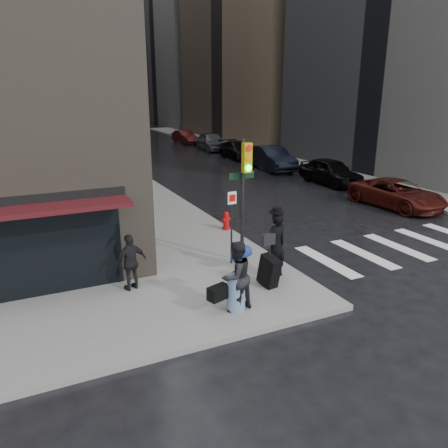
{
  "coord_description": "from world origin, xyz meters",
  "views": [
    {
      "loc": [
        -5.33,
        -9.69,
        5.46
      ],
      "look_at": [
        0.42,
        2.44,
        1.3
      ],
      "focal_mm": 35.0,
      "sensor_mm": 36.0,
      "label": 1
    }
  ],
  "objects_px": {
    "fire_hydrant": "(226,221)",
    "parked_car_0": "(397,194)",
    "parked_car_1": "(331,171)",
    "parked_car_4": "(211,141)",
    "man_overcoat": "(274,249)",
    "man_greycoat": "(131,262)",
    "man_jeans": "(236,276)",
    "traffic_light": "(243,185)",
    "parked_car_3": "(238,150)",
    "parked_car_2": "(272,158)",
    "parked_car_5": "(185,137)"
  },
  "relations": [
    {
      "from": "man_overcoat",
      "to": "traffic_light",
      "type": "bearing_deg",
      "value": -88.56
    },
    {
      "from": "parked_car_0",
      "to": "parked_car_1",
      "type": "distance_m",
      "value": 5.7
    },
    {
      "from": "parked_car_2",
      "to": "parked_car_0",
      "type": "bearing_deg",
      "value": -84.31
    },
    {
      "from": "man_jeans",
      "to": "man_greycoat",
      "type": "relative_size",
      "value": 1.14
    },
    {
      "from": "man_jeans",
      "to": "parked_car_5",
      "type": "distance_m",
      "value": 36.34
    },
    {
      "from": "parked_car_0",
      "to": "parked_car_4",
      "type": "bearing_deg",
      "value": 85.21
    },
    {
      "from": "man_overcoat",
      "to": "man_jeans",
      "type": "distance_m",
      "value": 2.23
    },
    {
      "from": "man_greycoat",
      "to": "fire_hydrant",
      "type": "xyz_separation_m",
      "value": [
        4.69,
        3.75,
        -0.47
      ]
    },
    {
      "from": "man_overcoat",
      "to": "parked_car_5",
      "type": "xyz_separation_m",
      "value": [
        9.68,
        33.23,
        -0.38
      ]
    },
    {
      "from": "parked_car_4",
      "to": "traffic_light",
      "type": "bearing_deg",
      "value": -107.07
    },
    {
      "from": "man_overcoat",
      "to": "parked_car_3",
      "type": "distance_m",
      "value": 24.09
    },
    {
      "from": "man_jeans",
      "to": "traffic_light",
      "type": "relative_size",
      "value": 0.47
    },
    {
      "from": "man_greycoat",
      "to": "parked_car_3",
      "type": "bearing_deg",
      "value": -139.85
    },
    {
      "from": "man_jeans",
      "to": "parked_car_1",
      "type": "relative_size",
      "value": 0.4
    },
    {
      "from": "parked_car_0",
      "to": "parked_car_2",
      "type": "relative_size",
      "value": 0.96
    },
    {
      "from": "man_overcoat",
      "to": "parked_car_0",
      "type": "relative_size",
      "value": 0.45
    },
    {
      "from": "fire_hydrant",
      "to": "parked_car_0",
      "type": "height_order",
      "value": "parked_car_0"
    },
    {
      "from": "parked_car_2",
      "to": "parked_car_1",
      "type": "bearing_deg",
      "value": -78.35
    },
    {
      "from": "man_overcoat",
      "to": "parked_car_2",
      "type": "bearing_deg",
      "value": -128.98
    },
    {
      "from": "man_overcoat",
      "to": "parked_car_0",
      "type": "height_order",
      "value": "man_overcoat"
    },
    {
      "from": "traffic_light",
      "to": "parked_car_5",
      "type": "bearing_deg",
      "value": 69.36
    },
    {
      "from": "parked_car_4",
      "to": "man_overcoat",
      "type": "bearing_deg",
      "value": -105.55
    },
    {
      "from": "parked_car_3",
      "to": "parked_car_4",
      "type": "bearing_deg",
      "value": 90.98
    },
    {
      "from": "traffic_light",
      "to": "parked_car_4",
      "type": "height_order",
      "value": "traffic_light"
    },
    {
      "from": "parked_car_0",
      "to": "parked_car_4",
      "type": "xyz_separation_m",
      "value": [
        0.26,
        22.7,
        0.16
      ]
    },
    {
      "from": "man_jeans",
      "to": "parked_car_2",
      "type": "height_order",
      "value": "man_jeans"
    },
    {
      "from": "parked_car_4",
      "to": "parked_car_3",
      "type": "bearing_deg",
      "value": -86.09
    },
    {
      "from": "man_overcoat",
      "to": "parked_car_4",
      "type": "distance_m",
      "value": 29.36
    },
    {
      "from": "parked_car_0",
      "to": "parked_car_1",
      "type": "relative_size",
      "value": 1.06
    },
    {
      "from": "man_overcoat",
      "to": "fire_hydrant",
      "type": "distance_m",
      "value": 4.91
    },
    {
      "from": "parked_car_4",
      "to": "parked_car_5",
      "type": "xyz_separation_m",
      "value": [
        -0.46,
        5.67,
        -0.14
      ]
    },
    {
      "from": "traffic_light",
      "to": "parked_car_2",
      "type": "xyz_separation_m",
      "value": [
        10.04,
        14.72,
        -1.84
      ]
    },
    {
      "from": "parked_car_0",
      "to": "parked_car_3",
      "type": "bearing_deg",
      "value": 85.24
    },
    {
      "from": "man_greycoat",
      "to": "parked_car_2",
      "type": "bearing_deg",
      "value": -148.14
    },
    {
      "from": "parked_car_1",
      "to": "parked_car_2",
      "type": "relative_size",
      "value": 0.91
    },
    {
      "from": "man_greycoat",
      "to": "fire_hydrant",
      "type": "height_order",
      "value": "man_greycoat"
    },
    {
      "from": "man_greycoat",
      "to": "parked_car_4",
      "type": "xyz_separation_m",
      "value": [
        14.05,
        26.49,
        -0.13
      ]
    },
    {
      "from": "traffic_light",
      "to": "fire_hydrant",
      "type": "bearing_deg",
      "value": 69.64
    },
    {
      "from": "fire_hydrant",
      "to": "parked_car_0",
      "type": "bearing_deg",
      "value": 0.29
    },
    {
      "from": "fire_hydrant",
      "to": "parked_car_4",
      "type": "relative_size",
      "value": 0.15
    },
    {
      "from": "parked_car_0",
      "to": "parked_car_1",
      "type": "xyz_separation_m",
      "value": [
        0.55,
        5.67,
        0.11
      ]
    },
    {
      "from": "parked_car_0",
      "to": "parked_car_5",
      "type": "distance_m",
      "value": 28.38
    },
    {
      "from": "parked_car_1",
      "to": "parked_car_4",
      "type": "relative_size",
      "value": 0.94
    },
    {
      "from": "man_jeans",
      "to": "traffic_light",
      "type": "height_order",
      "value": "traffic_light"
    },
    {
      "from": "man_greycoat",
      "to": "parked_car_1",
      "type": "height_order",
      "value": "man_greycoat"
    },
    {
      "from": "parked_car_1",
      "to": "parked_car_4",
      "type": "xyz_separation_m",
      "value": [
        -0.3,
        17.02,
        0.05
      ]
    },
    {
      "from": "fire_hydrant",
      "to": "parked_car_4",
      "type": "xyz_separation_m",
      "value": [
        9.36,
        22.74,
        0.35
      ]
    },
    {
      "from": "parked_car_4",
      "to": "man_jeans",
      "type": "bearing_deg",
      "value": -107.99
    },
    {
      "from": "parked_car_1",
      "to": "parked_car_4",
      "type": "distance_m",
      "value": 17.03
    },
    {
      "from": "traffic_light",
      "to": "parked_car_1",
      "type": "bearing_deg",
      "value": 36.99
    }
  ]
}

